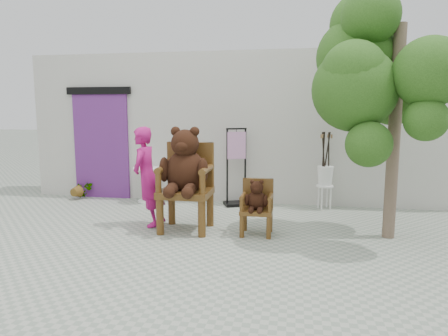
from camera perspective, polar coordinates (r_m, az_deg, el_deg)
name	(u,v)px	position (r m, az deg, el deg)	size (l,w,h in m)	color
ground_plane	(217,244)	(5.65, -0.94, -10.85)	(60.00, 60.00, 0.00)	#969B8B
back_wall	(246,127)	(8.41, 3.12, 5.85)	(9.00, 1.00, 3.00)	beige
doorway	(101,143)	(8.82, -17.12, 3.42)	(1.40, 0.11, 2.33)	#622775
chair_big	(186,172)	(6.14, -5.48, -0.53)	(0.77, 0.84, 1.61)	#472B0F
chair_small	(257,202)	(5.98, 4.71, -4.80)	(0.47, 0.45, 0.83)	#472B0F
person	(148,177)	(6.48, -10.84, -1.27)	(0.58, 0.38, 1.58)	#A91468
cafe_table	(148,180)	(8.25, -10.77, -1.74)	(0.60, 0.60, 0.70)	white
display_stand	(236,176)	(7.76, 1.76, -1.14)	(0.55, 0.49, 1.51)	black
stool_bucket	(325,175)	(7.70, 14.24, -1.02)	(0.32, 0.32, 1.45)	white
tree	(370,68)	(6.13, 20.19, 13.24)	(1.87, 1.92, 3.60)	brown
potted_plant	(81,189)	(8.94, -19.81, -2.85)	(0.37, 0.32, 0.41)	#1A3D10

